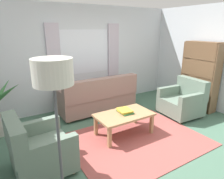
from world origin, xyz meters
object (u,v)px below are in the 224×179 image
object	(u,v)px
coffee_table	(124,117)
armchair_right	(183,101)
armchair_left	(38,150)
book_stack_on_table	(125,111)
bookshelf	(200,79)
standing_lamp	(54,88)
couch	(98,98)

from	to	relation	value
coffee_table	armchair_right	bearing A→B (deg)	0.93
armchair_left	coffee_table	xyz separation A→B (m)	(1.68, 0.22, 0.03)
book_stack_on_table	bookshelf	world-z (taller)	bookshelf
bookshelf	standing_lamp	world-z (taller)	standing_lamp
armchair_right	bookshelf	size ratio (longest dim) A/B	0.53
armchair_left	book_stack_on_table	distance (m)	1.75
armchair_left	standing_lamp	distance (m)	1.51
armchair_left	bookshelf	size ratio (longest dim) A/B	0.51
armchair_left	standing_lamp	size ratio (longest dim) A/B	0.49
armchair_right	coffee_table	world-z (taller)	armchair_right
couch	armchair_left	size ratio (longest dim) A/B	2.16
coffee_table	bookshelf	size ratio (longest dim) A/B	0.64
bookshelf	standing_lamp	distance (m)	4.29
couch	armchair_right	bearing A→B (deg)	142.63
couch	book_stack_on_table	bearing A→B (deg)	87.96
armchair_left	coffee_table	distance (m)	1.69
coffee_table	standing_lamp	xyz separation A→B (m)	(-1.61, -1.17, 1.14)
couch	book_stack_on_table	world-z (taller)	couch
armchair_left	bookshelf	world-z (taller)	bookshelf
couch	armchair_right	xyz separation A→B (m)	(1.65, -1.26, -0.01)
armchair_left	coffee_table	bearing A→B (deg)	-85.58
bookshelf	couch	bearing A→B (deg)	63.13
armchair_left	standing_lamp	xyz separation A→B (m)	(0.06, -0.95, 1.17)
armchair_right	bookshelf	xyz separation A→B (m)	(0.68, 0.08, 0.45)
armchair_right	book_stack_on_table	bearing A→B (deg)	-85.90
couch	standing_lamp	bearing A→B (deg)	55.24
standing_lamp	coffee_table	bearing A→B (deg)	35.96
couch	standing_lamp	distance (m)	3.21
couch	standing_lamp	xyz separation A→B (m)	(-1.71, -2.46, 1.15)
coffee_table	armchair_left	bearing A→B (deg)	-172.61
couch	book_stack_on_table	xyz separation A→B (m)	(-0.04, -1.24, 0.10)
couch	bookshelf	size ratio (longest dim) A/B	1.10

